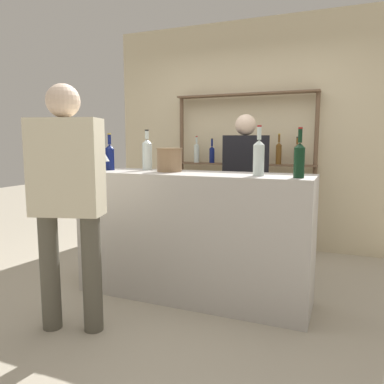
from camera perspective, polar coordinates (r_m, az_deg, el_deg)
The scene contains 12 objects.
ground_plane at distance 3.35m, azimuth 0.00°, elevation -15.59°, with size 16.00×16.00×0.00m, color #B2A893.
bar_counter at distance 3.18m, azimuth 0.00°, elevation -6.70°, with size 1.97×0.54×1.07m, color #B7B2AD.
back_wall at distance 4.86m, azimuth 8.54°, elevation 8.50°, with size 3.57×0.12×2.80m, color beige.
back_shelf at distance 4.69m, azimuth 7.93°, elevation 6.44°, with size 1.74×0.18×1.90m.
counter_bottle_0 at distance 2.75m, azimuth 16.03°, elevation 4.87°, with size 0.08×0.08×0.36m.
counter_bottle_1 at distance 3.40m, azimuth -6.85°, elevation 5.81°, with size 0.09×0.09×0.36m.
counter_bottle_2 at distance 3.46m, azimuth -12.41°, elevation 5.35°, with size 0.08×0.08×0.33m.
counter_bottle_3 at distance 2.85m, azimuth 10.13°, elevation 5.35°, with size 0.08×0.08×0.38m.
wine_glass at distance 3.37m, azimuth -13.18°, elevation 5.19°, with size 0.09×0.09×0.16m.
ice_bucket at distance 3.21m, azimuth -3.47°, elevation 4.92°, with size 0.22×0.22×0.20m.
server_behind_counter at distance 3.85m, azimuth 8.01°, elevation 1.71°, with size 0.50×0.34×1.60m.
customer_left at distance 2.68m, azimuth -18.49°, elevation 0.16°, with size 0.52×0.34×1.70m.
Camera 1 is at (1.18, -2.85, 1.33)m, focal length 35.00 mm.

